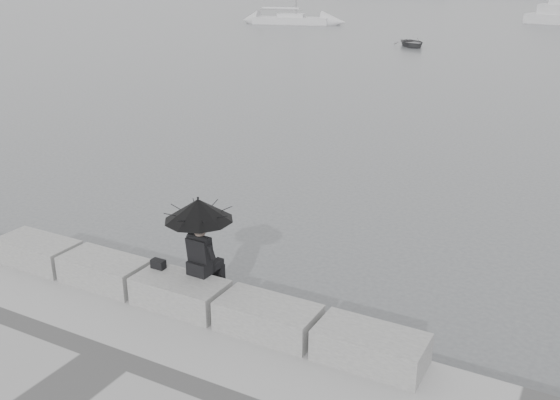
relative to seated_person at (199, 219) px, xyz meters
The scene contains 10 objects.
ground 2.01m from the seated_person, 154.72° to the left, with size 360.00×360.00×0.00m, color #494C4F.
stone_block_far_left 3.81m from the seated_person, behind, with size 1.60×0.80×0.50m, color slate.
stone_block_left 2.29m from the seated_person, 169.08° to the right, with size 1.60×0.80×0.50m, color slate.
stone_block_centre 1.32m from the seated_person, 116.81° to the right, with size 1.60×0.80×0.50m, color slate.
stone_block_right 2.00m from the seated_person, 13.47° to the right, with size 1.60×0.80×0.50m, color slate.
stone_block_far_right 3.47m from the seated_person, ahead, with size 1.60×0.80×0.50m, color slate.
seated_person is the anchor object (origin of this frame).
bag 1.22m from the seated_person, 166.03° to the right, with size 0.25×0.14×0.16m, color black.
sailboat_left 65.44m from the seated_person, 116.17° to the left, with size 9.12×4.28×12.90m.
dinghy 44.20m from the seated_person, 102.58° to the left, with size 3.58×1.51×0.61m, color slate.
Camera 1 is at (5.93, -7.83, 5.86)m, focal length 40.00 mm.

